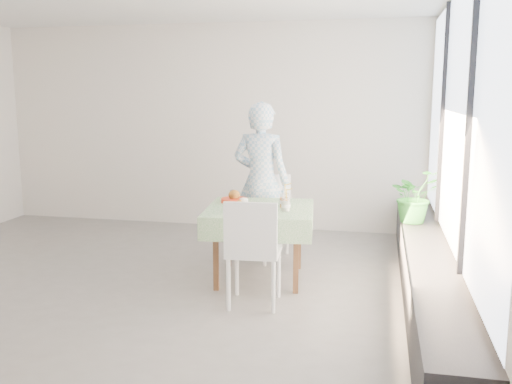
% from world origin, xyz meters
% --- Properties ---
extents(floor, '(6.00, 6.00, 0.00)m').
position_xyz_m(floor, '(0.00, 0.00, 0.00)').
color(floor, slate).
rests_on(floor, ground).
extents(wall_back, '(6.00, 0.02, 2.80)m').
position_xyz_m(wall_back, '(0.00, 2.50, 1.40)').
color(wall_back, silver).
rests_on(wall_back, ground).
extents(wall_right, '(0.02, 5.00, 2.80)m').
position_xyz_m(wall_right, '(3.00, 0.00, 1.40)').
color(wall_right, silver).
rests_on(wall_right, ground).
extents(window_pane, '(0.01, 4.80, 2.18)m').
position_xyz_m(window_pane, '(2.97, 0.00, 1.65)').
color(window_pane, '#D1E0F9').
rests_on(window_pane, ground).
extents(window_ledge, '(0.40, 4.80, 0.50)m').
position_xyz_m(window_ledge, '(2.80, 0.00, 0.25)').
color(window_ledge, black).
rests_on(window_ledge, ground).
extents(cafe_table, '(1.14, 1.14, 0.74)m').
position_xyz_m(cafe_table, '(1.20, 0.30, 0.46)').
color(cafe_table, brown).
rests_on(cafe_table, ground).
extents(chair_far, '(0.60, 0.60, 0.94)m').
position_xyz_m(chair_far, '(1.23, 1.00, 0.29)').
color(chair_far, white).
rests_on(chair_far, ground).
extents(chair_near, '(0.48, 0.48, 0.97)m').
position_xyz_m(chair_near, '(1.29, -0.41, 0.30)').
color(chair_near, white).
rests_on(chair_near, ground).
extents(diner, '(0.70, 0.50, 1.77)m').
position_xyz_m(diner, '(1.05, 1.05, 0.89)').
color(diner, '#85B5D6').
rests_on(diner, ground).
extents(main_dish, '(0.28, 0.28, 0.14)m').
position_xyz_m(main_dish, '(1.11, 0.03, 0.79)').
color(main_dish, white).
rests_on(main_dish, cafe_table).
extents(juice_cup_orange, '(0.10, 0.10, 0.28)m').
position_xyz_m(juice_cup_orange, '(1.44, 0.34, 0.81)').
color(juice_cup_orange, white).
rests_on(juice_cup_orange, cafe_table).
extents(juice_cup_lemonade, '(0.09, 0.09, 0.26)m').
position_xyz_m(juice_cup_lemonade, '(1.48, 0.17, 0.80)').
color(juice_cup_lemonade, white).
rests_on(juice_cup_lemonade, cafe_table).
extents(second_dish, '(0.27, 0.27, 0.13)m').
position_xyz_m(second_dish, '(0.88, 0.49, 0.78)').
color(second_dish, red).
rests_on(second_dish, cafe_table).
extents(potted_plant, '(0.69, 0.67, 0.58)m').
position_xyz_m(potted_plant, '(2.72, 1.03, 0.79)').
color(potted_plant, '#2A802B').
rests_on(potted_plant, window_ledge).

